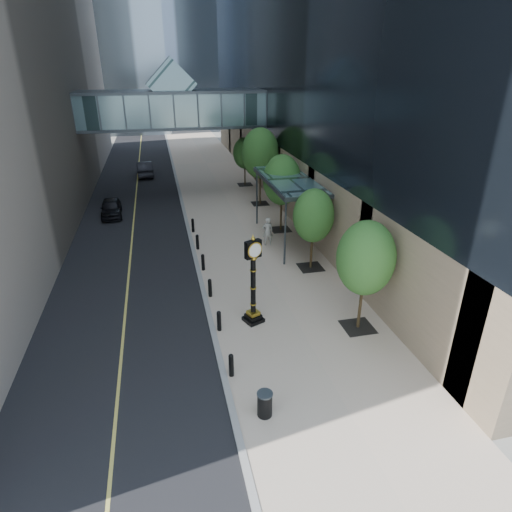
# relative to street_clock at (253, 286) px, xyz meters

# --- Properties ---
(ground) EXTENTS (320.00, 320.00, 0.00)m
(ground) POSITION_rel_street_clock_xyz_m (1.02, -4.59, -1.93)
(ground) COLOR gray
(ground) RESTS_ON ground
(road) EXTENTS (8.00, 180.00, 0.02)m
(road) POSITION_rel_street_clock_xyz_m (-5.98, 35.41, -1.92)
(road) COLOR black
(road) RESTS_ON ground
(sidewalk) EXTENTS (8.00, 180.00, 0.06)m
(sidewalk) POSITION_rel_street_clock_xyz_m (2.02, 35.41, -1.90)
(sidewalk) COLOR #C0AB94
(sidewalk) RESTS_ON ground
(curb) EXTENTS (0.25, 180.00, 0.07)m
(curb) POSITION_rel_street_clock_xyz_m (-1.98, 35.41, -1.89)
(curb) COLOR gray
(curb) RESTS_ON ground
(skywalk) EXTENTS (17.00, 4.20, 5.80)m
(skywalk) POSITION_rel_street_clock_xyz_m (-1.98, 23.41, 5.78)
(skywalk) COLOR #487274
(skywalk) RESTS_ON ground
(entrance_canopy) EXTENTS (3.00, 8.00, 4.38)m
(entrance_canopy) POSITION_rel_street_clock_xyz_m (4.50, 9.41, 2.26)
(entrance_canopy) COLOR #383F44
(entrance_canopy) RESTS_ON ground
(bollard_row) EXTENTS (0.20, 16.20, 0.90)m
(bollard_row) POSITION_rel_street_clock_xyz_m (-1.68, 4.41, -1.42)
(bollard_row) COLOR black
(bollard_row) RESTS_ON sidewalk
(street_trees) EXTENTS (3.12, 28.40, 6.42)m
(street_trees) POSITION_rel_street_clock_xyz_m (4.62, 11.97, 1.87)
(street_trees) COLOR black
(street_trees) RESTS_ON sidewalk
(street_clock) EXTENTS (1.06, 1.06, 4.31)m
(street_clock) POSITION_rel_street_clock_xyz_m (0.00, 0.00, 0.00)
(street_clock) COLOR black
(street_clock) RESTS_ON sidewalk
(trash_bin) EXTENTS (0.69, 0.69, 0.90)m
(trash_bin) POSITION_rel_street_clock_xyz_m (-0.91, -5.87, -1.42)
(trash_bin) COLOR black
(trash_bin) RESTS_ON sidewalk
(pedestrian) EXTENTS (0.72, 0.48, 1.95)m
(pedestrian) POSITION_rel_street_clock_xyz_m (2.96, 8.85, -0.89)
(pedestrian) COLOR #A3A095
(pedestrian) RESTS_ON sidewalk
(car_near) EXTENTS (1.81, 4.01, 1.33)m
(car_near) POSITION_rel_street_clock_xyz_m (-7.69, 17.54, -1.24)
(car_near) COLOR black
(car_near) RESTS_ON road
(car_far) EXTENTS (1.85, 4.75, 1.54)m
(car_far) POSITION_rel_street_clock_xyz_m (-5.15, 30.69, -1.14)
(car_far) COLOR #222127
(car_far) RESTS_ON road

